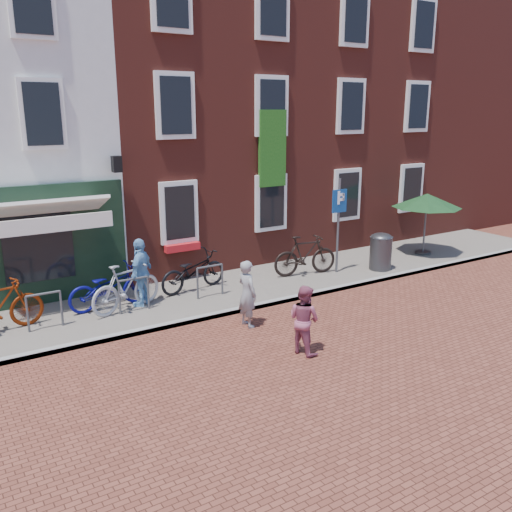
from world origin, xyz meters
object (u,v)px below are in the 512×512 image
bicycle_5 (305,255)px  boy (304,319)px  litter_bin (381,249)px  parking_sign (339,214)px  bicycle_4 (193,271)px  woman (247,294)px  bicycle_3 (126,287)px  cafe_person (141,272)px  parasol (427,198)px  bicycle_2 (109,287)px

bicycle_5 → boy: bearing=153.7°
litter_bin → parking_sign: size_ratio=0.43×
bicycle_4 → bicycle_5: size_ratio=1.03×
litter_bin → woman: bearing=-165.1°
bicycle_3 → bicycle_5: (5.30, 0.07, 0.00)m
litter_bin → cafe_person: bearing=173.4°
boy → bicycle_3: size_ratio=0.73×
bicycle_3 → parasol: bearing=-108.3°
litter_bin → cafe_person: (-7.10, 0.82, 0.22)m
bicycle_2 → boy: bearing=-152.6°
litter_bin → woman: 5.70m
woman → parasol: bearing=-80.0°
parasol → woman: parasol is taller
parasol → bicycle_3: size_ratio=1.15×
parasol → bicycle_5: size_ratio=1.15×
bicycle_3 → bicycle_5: 5.30m
cafe_person → bicycle_4: size_ratio=0.84×
woman → boy: size_ratio=1.09×
woman → bicycle_3: 2.95m
parking_sign → bicycle_3: (-6.25, 0.21, -1.15)m
parking_sign → parasol: 3.81m
parking_sign → bicycle_3: 6.36m
litter_bin → bicycle_2: bearing=172.5°
parking_sign → cafe_person: bearing=176.5°
boy → bicycle_4: bearing=-9.6°
litter_bin → woman: (-5.51, -1.47, 0.05)m
parasol → woman: (-8.03, -2.06, -1.19)m
parasol → bicycle_5: (-4.76, 0.15, -1.27)m
cafe_person → woman: bearing=80.2°
bicycle_3 → bicycle_5: size_ratio=1.00×
bicycle_2 → litter_bin: bearing=-101.0°
cafe_person → bicycle_2: cafe_person is taller
parasol → boy: parasol is taller
parking_sign → bicycle_4: (-4.27, 0.72, -1.21)m
litter_bin → bicycle_4: size_ratio=0.59×
woman → bicycle_2: bearing=38.4°
litter_bin → bicycle_4: 5.68m
cafe_person → bicycle_3: (-0.44, -0.15, -0.25)m
bicycle_3 → bicycle_4: 2.04m
boy → bicycle_3: 4.53m
bicycle_5 → bicycle_3: bearing=101.8°
litter_bin → boy: boy is taller
bicycle_4 → litter_bin: bearing=-112.6°
parking_sign → bicycle_4: 4.50m
bicycle_4 → woman: bearing=170.5°
parasol → parking_sign: bearing=-178.0°
parking_sign → bicycle_2: bearing=175.0°
bicycle_2 → bicycle_5: 5.61m
parking_sign → bicycle_4: bearing=170.4°
boy → litter_bin: bearing=-71.6°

